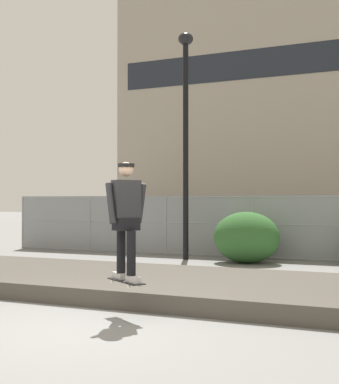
{
  "coord_description": "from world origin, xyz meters",
  "views": [
    {
      "loc": [
        3.76,
        -5.99,
        1.68
      ],
      "look_at": [
        -0.3,
        3.52,
        1.86
      ],
      "focal_mm": 48.96,
      "sensor_mm": 36.0,
      "label": 1
    }
  ],
  "objects_px": {
    "skateboard": "(126,281)",
    "shrub_left": "(246,237)",
    "street_lamp": "(186,117)",
    "parked_car_near": "(143,223)",
    "skater": "(126,213)",
    "parked_car_mid": "(297,226)"
  },
  "relations": [
    {
      "from": "parked_car_near",
      "to": "shrub_left",
      "type": "xyz_separation_m",
      "value": [
        5.25,
        -4.37,
        -0.14
      ]
    },
    {
      "from": "street_lamp",
      "to": "parked_car_near",
      "type": "bearing_deg",
      "value": 129.08
    },
    {
      "from": "shrub_left",
      "to": "street_lamp",
      "type": "bearing_deg",
      "value": 174.56
    },
    {
      "from": "skater",
      "to": "street_lamp",
      "type": "relative_size",
      "value": 0.26
    },
    {
      "from": "street_lamp",
      "to": "parked_car_mid",
      "type": "bearing_deg",
      "value": 58.87
    },
    {
      "from": "parked_car_mid",
      "to": "shrub_left",
      "type": "xyz_separation_m",
      "value": [
        -0.65,
        -4.3,
        -0.14
      ]
    },
    {
      "from": "skater",
      "to": "skateboard",
      "type": "bearing_deg",
      "value": -104.04
    },
    {
      "from": "skateboard",
      "to": "street_lamp",
      "type": "height_order",
      "value": "street_lamp"
    },
    {
      "from": "skateboard",
      "to": "shrub_left",
      "type": "relative_size",
      "value": 0.43
    },
    {
      "from": "skateboard",
      "to": "parked_car_mid",
      "type": "distance_m",
      "value": 11.57
    },
    {
      "from": "skateboard",
      "to": "shrub_left",
      "type": "bearing_deg",
      "value": 91.2
    },
    {
      "from": "street_lamp",
      "to": "parked_car_mid",
      "type": "relative_size",
      "value": 1.48
    },
    {
      "from": "skater",
      "to": "shrub_left",
      "type": "height_order",
      "value": "skater"
    },
    {
      "from": "street_lamp",
      "to": "parked_car_near",
      "type": "height_order",
      "value": "street_lamp"
    },
    {
      "from": "parked_car_near",
      "to": "street_lamp",
      "type": "bearing_deg",
      "value": -50.92
    },
    {
      "from": "parked_car_near",
      "to": "skateboard",
      "type": "bearing_deg",
      "value": -65.09
    },
    {
      "from": "skateboard",
      "to": "street_lamp",
      "type": "relative_size",
      "value": 0.12
    },
    {
      "from": "parked_car_mid",
      "to": "street_lamp",
      "type": "bearing_deg",
      "value": -121.13
    },
    {
      "from": "skateboard",
      "to": "shrub_left",
      "type": "xyz_separation_m",
      "value": [
        -0.15,
        7.26,
        0.16
      ]
    },
    {
      "from": "parked_car_mid",
      "to": "shrub_left",
      "type": "height_order",
      "value": "parked_car_mid"
    },
    {
      "from": "parked_car_near",
      "to": "shrub_left",
      "type": "height_order",
      "value": "parked_car_near"
    },
    {
      "from": "skater",
      "to": "shrub_left",
      "type": "relative_size",
      "value": 0.94
    }
  ]
}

